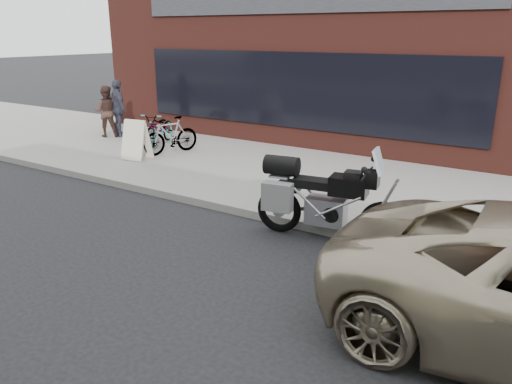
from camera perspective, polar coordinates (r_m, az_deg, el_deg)
The scene contains 10 objects.
ground at distance 6.27m, azimuth -20.76°, elevation -14.12°, with size 120.00×120.00×0.00m, color black.
near_sidewalk at distance 11.39m, azimuth 8.27°, elevation 1.73°, with size 44.00×6.00×0.15m, color gray.
storefront at distance 18.20m, azimuth 12.26°, elevation 14.46°, with size 14.00×10.07×4.50m.
motorcycle at distance 7.96m, azimuth 7.27°, elevation -0.77°, with size 2.47×1.04×1.57m.
bicycle_front at distance 14.41m, azimuth -10.99°, elevation 7.13°, with size 0.60×1.72×0.90m, color gray.
bicycle_rear at distance 13.26m, azimuth -9.72°, elevation 6.40°, with size 0.45×1.58×0.95m, color gray.
sandwich_sign at distance 12.85m, azimuth -13.53°, elevation 5.87°, with size 0.69×0.65×0.98m.
cafe_table at distance 14.69m, azimuth -12.33°, elevation 6.81°, with size 0.65×0.65×0.37m.
cafe_patron_left at distance 15.87m, azimuth -16.73°, elevation 8.82°, with size 0.74×0.58×1.53m, color #432B24.
cafe_patron_right at distance 15.78m, azimuth -15.45°, elevation 9.20°, with size 1.00×0.42×1.70m, color #3A3949.
Camera 1 is at (4.49, -2.99, 3.20)m, focal length 35.00 mm.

